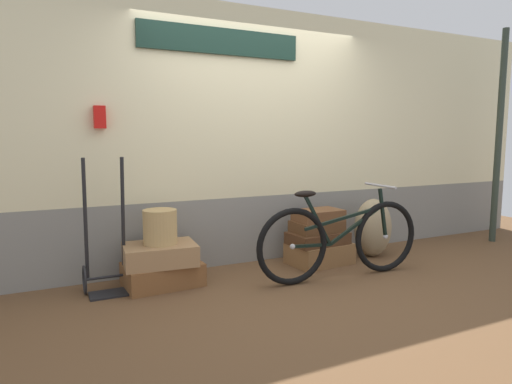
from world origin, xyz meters
The scene contains 12 objects.
ground centered at (0.00, 0.00, -0.03)m, with size 10.13×5.20×0.06m, color brown.
station_building centered at (0.01, 0.85, 1.34)m, with size 8.13×0.74×2.68m.
suitcase_0 centered at (-1.10, 0.40, 0.10)m, with size 0.68×0.46×0.21m, color brown.
suitcase_1 centered at (-1.12, 0.38, 0.30)m, with size 0.63×0.45×0.18m, color #9E754C.
suitcase_2 centered at (0.59, 0.37, 0.11)m, with size 0.64×0.44×0.22m, color olive.
suitcase_3 centered at (0.56, 0.36, 0.28)m, with size 0.60×0.39×0.13m, color #4C2D19.
suitcase_4 centered at (0.57, 0.39, 0.40)m, with size 0.51×0.35×0.12m, color brown.
suitcase_5 centered at (0.58, 0.39, 0.52)m, with size 0.49×0.33×0.12m, color brown.
wicker_basket centered at (-1.11, 0.39, 0.55)m, with size 0.30×0.30×0.31m, color tan.
luggage_trolley centered at (-1.58, 0.44, 0.29)m, with size 0.39×0.35×1.18m.
burlap_sack centered at (1.30, 0.36, 0.33)m, with size 0.44×0.37×0.66m, color #9E8966.
bicycle centered at (0.50, -0.13, 0.38)m, with size 1.76×0.46×0.89m.
Camera 1 is at (-2.04, -3.51, 1.35)m, focal length 31.16 mm.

